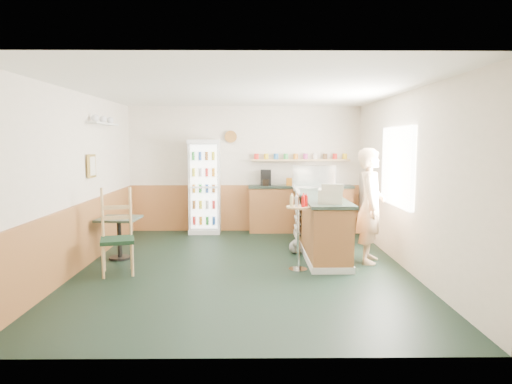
{
  "coord_description": "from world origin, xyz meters",
  "views": [
    {
      "loc": [
        0.14,
        -6.92,
        1.94
      ],
      "look_at": [
        0.22,
        0.6,
        1.11
      ],
      "focal_mm": 32.0,
      "sensor_mm": 36.0,
      "label": 1
    }
  ],
  "objects_px": {
    "drinks_fridge": "(205,187)",
    "display_case": "(314,178)",
    "cafe_table": "(119,230)",
    "shopkeeper": "(371,206)",
    "condiment_stand": "(298,221)",
    "cafe_chair": "(119,228)",
    "cash_register": "(330,196)"
  },
  "relations": [
    {
      "from": "condiment_stand",
      "to": "cafe_chair",
      "type": "xyz_separation_m",
      "value": [
        -2.68,
        -0.06,
        -0.09
      ]
    },
    {
      "from": "drinks_fridge",
      "to": "cash_register",
      "type": "distance_m",
      "value": 3.54
    },
    {
      "from": "drinks_fridge",
      "to": "display_case",
      "type": "relative_size",
      "value": 2.42
    },
    {
      "from": "condiment_stand",
      "to": "cafe_table",
      "type": "distance_m",
      "value": 2.99
    },
    {
      "from": "shopkeeper",
      "to": "condiment_stand",
      "type": "distance_m",
      "value": 1.29
    },
    {
      "from": "shopkeeper",
      "to": "condiment_stand",
      "type": "height_order",
      "value": "shopkeeper"
    },
    {
      "from": "cash_register",
      "to": "cafe_table",
      "type": "xyz_separation_m",
      "value": [
        -3.4,
        0.56,
        -0.63
      ]
    },
    {
      "from": "display_case",
      "to": "cafe_chair",
      "type": "height_order",
      "value": "display_case"
    },
    {
      "from": "cafe_table",
      "to": "cafe_chair",
      "type": "distance_m",
      "value": 0.81
    },
    {
      "from": "cash_register",
      "to": "cafe_chair",
      "type": "bearing_deg",
      "value": -165.48
    },
    {
      "from": "cash_register",
      "to": "drinks_fridge",
      "type": "bearing_deg",
      "value": 139.35
    },
    {
      "from": "display_case",
      "to": "cafe_table",
      "type": "xyz_separation_m",
      "value": [
        -3.4,
        -1.32,
        -0.75
      ]
    },
    {
      "from": "drinks_fridge",
      "to": "display_case",
      "type": "bearing_deg",
      "value": -21.91
    },
    {
      "from": "cafe_chair",
      "to": "drinks_fridge",
      "type": "bearing_deg",
      "value": 55.86
    },
    {
      "from": "drinks_fridge",
      "to": "cash_register",
      "type": "height_order",
      "value": "drinks_fridge"
    },
    {
      "from": "shopkeeper",
      "to": "condiment_stand",
      "type": "xyz_separation_m",
      "value": [
        -1.2,
        -0.45,
        -0.17
      ]
    },
    {
      "from": "shopkeeper",
      "to": "cafe_table",
      "type": "height_order",
      "value": "shopkeeper"
    },
    {
      "from": "drinks_fridge",
      "to": "shopkeeper",
      "type": "xyz_separation_m",
      "value": [
        2.9,
        -2.46,
        -0.07
      ]
    },
    {
      "from": "cash_register",
      "to": "shopkeeper",
      "type": "bearing_deg",
      "value": 34.45
    },
    {
      "from": "shopkeeper",
      "to": "cafe_table",
      "type": "bearing_deg",
      "value": 103.33
    },
    {
      "from": "cafe_table",
      "to": "shopkeeper",
      "type": "bearing_deg",
      "value": -3.47
    },
    {
      "from": "cash_register",
      "to": "shopkeeper",
      "type": "xyz_separation_m",
      "value": [
        0.7,
        0.31,
        -0.19
      ]
    },
    {
      "from": "drinks_fridge",
      "to": "cafe_table",
      "type": "distance_m",
      "value": 2.56
    },
    {
      "from": "drinks_fridge",
      "to": "shopkeeper",
      "type": "height_order",
      "value": "drinks_fridge"
    },
    {
      "from": "cash_register",
      "to": "cafe_chair",
      "type": "height_order",
      "value": "cafe_chair"
    },
    {
      "from": "display_case",
      "to": "condiment_stand",
      "type": "xyz_separation_m",
      "value": [
        -0.5,
        -2.02,
        -0.49
      ]
    },
    {
      "from": "drinks_fridge",
      "to": "cash_register",
      "type": "bearing_deg",
      "value": -51.42
    },
    {
      "from": "display_case",
      "to": "cafe_table",
      "type": "distance_m",
      "value": 3.72
    },
    {
      "from": "cafe_table",
      "to": "cash_register",
      "type": "bearing_deg",
      "value": -9.27
    },
    {
      "from": "display_case",
      "to": "condiment_stand",
      "type": "height_order",
      "value": "display_case"
    },
    {
      "from": "drinks_fridge",
      "to": "display_case",
      "type": "xyz_separation_m",
      "value": [
        2.2,
        -0.89,
        0.25
      ]
    },
    {
      "from": "shopkeeper",
      "to": "cafe_table",
      "type": "distance_m",
      "value": 4.13
    }
  ]
}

